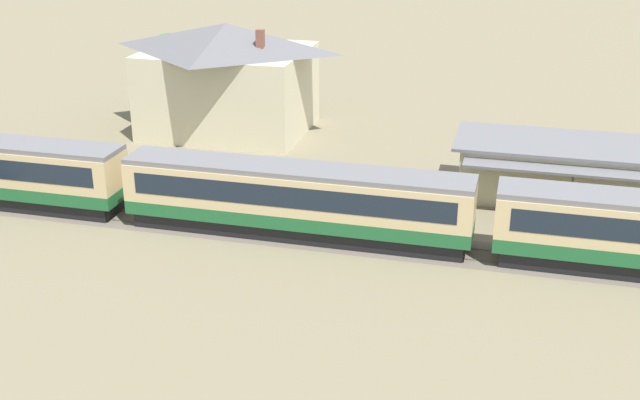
% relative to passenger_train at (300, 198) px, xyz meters
% --- Properties ---
extents(passenger_train, '(105.31, 3.00, 4.22)m').
position_rel_passenger_train_xyz_m(passenger_train, '(0.00, 0.00, 0.00)').
color(passenger_train, '#1E6033').
rests_on(passenger_train, ground_plane).
extents(railway_track, '(163.66, 3.60, 0.04)m').
position_rel_passenger_train_xyz_m(railway_track, '(-0.32, 0.00, -2.33)').
color(railway_track, '#665B51').
rests_on(railway_track, ground_plane).
extents(station_building, '(14.57, 7.60, 3.72)m').
position_rel_passenger_train_xyz_m(station_building, '(15.02, 10.00, -0.45)').
color(station_building, beige).
rests_on(station_building, ground_plane).
extents(station_house_grey_roof, '(13.46, 10.76, 8.71)m').
position_rel_passenger_train_xyz_m(station_house_grey_roof, '(-11.28, 18.50, 2.14)').
color(station_house_grey_roof, beige).
rests_on(station_house_grey_roof, ground_plane).
extents(yard_tree_0, '(4.67, 4.67, 6.94)m').
position_rel_passenger_train_xyz_m(yard_tree_0, '(-17.97, 22.29, 2.25)').
color(yard_tree_0, brown).
rests_on(yard_tree_0, ground_plane).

